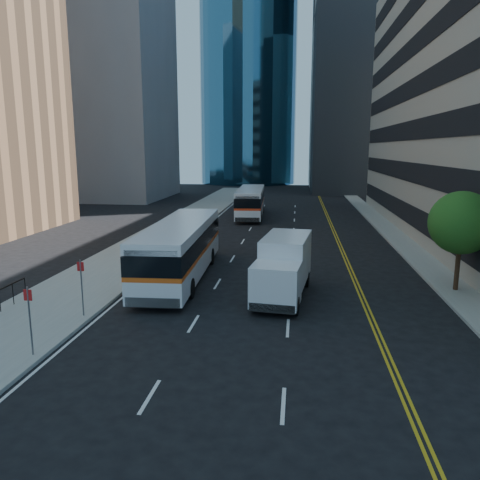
{
  "coord_description": "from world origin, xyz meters",
  "views": [
    {
      "loc": [
        0.77,
        -16.44,
        7.32
      ],
      "look_at": [
        -2.05,
        6.44,
        2.8
      ],
      "focal_mm": 35.0,
      "sensor_mm": 36.0,
      "label": 1
    }
  ],
  "objects": [
    {
      "name": "ground",
      "position": [
        0.0,
        0.0,
        0.0
      ],
      "size": [
        160.0,
        160.0,
        0.0
      ],
      "primitive_type": "plane",
      "color": "black",
      "rests_on": "ground"
    },
    {
      "name": "bus_rear",
      "position": [
        -4.27,
        33.96,
        1.68
      ],
      "size": [
        3.13,
        12.04,
        3.08
      ],
      "rotation": [
        0.0,
        0.0,
        0.04
      ],
      "color": "white",
      "rests_on": "ground"
    },
    {
      "name": "office_tower_north",
      "position": [
        18.0,
        72.0,
        30.0
      ],
      "size": [
        30.0,
        28.0,
        60.0
      ],
      "primitive_type": "cube",
      "color": "gray",
      "rests_on": "ground"
    },
    {
      "name": "street_tree",
      "position": [
        9.0,
        8.0,
        3.64
      ],
      "size": [
        3.2,
        3.2,
        5.1
      ],
      "color": "#332114",
      "rests_on": "sidewalk_east"
    },
    {
      "name": "sidewalk_east",
      "position": [
        9.0,
        25.0,
        0.07
      ],
      "size": [
        2.0,
        90.0,
        0.15
      ],
      "primitive_type": "cube",
      "color": "gray",
      "rests_on": "ground"
    },
    {
      "name": "sidewalk_west",
      "position": [
        -10.5,
        25.0,
        0.07
      ],
      "size": [
        5.0,
        90.0,
        0.15
      ],
      "primitive_type": "cube",
      "color": "gray",
      "rests_on": "ground"
    },
    {
      "name": "box_truck",
      "position": [
        0.16,
        6.11,
        1.57
      ],
      "size": [
        2.87,
        6.44,
        2.98
      ],
      "rotation": [
        0.0,
        0.0,
        -0.12
      ],
      "color": "white",
      "rests_on": "ground"
    },
    {
      "name": "midrise_west",
      "position": [
        -28.0,
        52.0,
        17.5
      ],
      "size": [
        18.0,
        18.0,
        35.0
      ],
      "primitive_type": "cube",
      "color": "gray",
      "rests_on": "ground"
    },
    {
      "name": "bus_front",
      "position": [
        -5.77,
        8.99,
        1.75
      ],
      "size": [
        3.19,
        12.55,
        3.21
      ],
      "rotation": [
        0.0,
        0.0,
        0.04
      ],
      "color": "white",
      "rests_on": "ground"
    }
  ]
}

